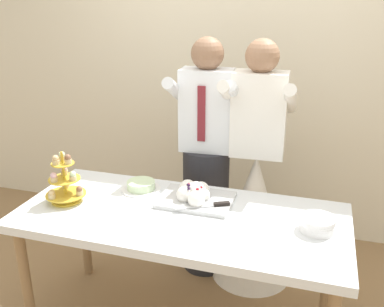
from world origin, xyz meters
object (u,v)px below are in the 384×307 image
object	(u,v)px
dessert_table	(181,225)
cupcake_stand	(65,183)
main_cake_tray	(195,195)
plate_stack	(318,224)
person_bride	(254,201)
round_cake	(141,186)
person_groom	(206,173)

from	to	relation	value
dessert_table	cupcake_stand	world-z (taller)	cupcake_stand
dessert_table	main_cake_tray	size ratio (longest dim) A/B	4.29
dessert_table	main_cake_tray	distance (m)	0.20
dessert_table	cupcake_stand	size ratio (longest dim) A/B	5.90
plate_stack	person_bride	distance (m)	0.78
dessert_table	plate_stack	size ratio (longest dim) A/B	9.94
cupcake_stand	main_cake_tray	distance (m)	0.75
cupcake_stand	main_cake_tray	bearing A→B (deg)	16.30
dessert_table	plate_stack	bearing A→B (deg)	2.50
cupcake_stand	dessert_table	bearing A→B (deg)	4.24
cupcake_stand	round_cake	world-z (taller)	cupcake_stand
dessert_table	plate_stack	xyz separation A→B (m)	(0.72, 0.03, 0.11)
person_bride	person_groom	bearing A→B (deg)	178.77
person_bride	plate_stack	bearing A→B (deg)	-56.57
main_cake_tray	plate_stack	xyz separation A→B (m)	(0.69, -0.13, -0.00)
main_cake_tray	round_cake	distance (m)	0.37
dessert_table	round_cake	xyz separation A→B (m)	(-0.33, 0.22, 0.10)
person_groom	person_bride	size ratio (longest dim) A/B	1.00
round_cake	plate_stack	bearing A→B (deg)	-9.97
cupcake_stand	plate_stack	size ratio (longest dim) A/B	1.68
person_bride	dessert_table	bearing A→B (deg)	-115.17
main_cake_tray	person_groom	world-z (taller)	person_groom
main_cake_tray	round_cake	size ratio (longest dim) A/B	1.75
round_cake	person_bride	distance (m)	0.80
round_cake	person_groom	xyz separation A→B (m)	(0.29, 0.45, -0.05)
plate_stack	person_groom	distance (m)	0.99
plate_stack	person_bride	xyz separation A→B (m)	(-0.41, 0.63, -0.23)
main_cake_tray	person_bride	size ratio (longest dim) A/B	0.25
plate_stack	main_cake_tray	bearing A→B (deg)	169.52
dessert_table	main_cake_tray	bearing A→B (deg)	77.68
dessert_table	round_cake	distance (m)	0.40
main_cake_tray	cupcake_stand	bearing A→B (deg)	-163.70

